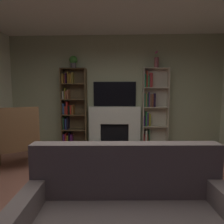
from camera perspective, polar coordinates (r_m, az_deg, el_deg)
The scene contains 10 objects.
ground_plane at distance 2.84m, azimuth -1.07°, elevation -24.00°, with size 6.90×6.90×0.00m, color #955C49.
wall_back_accent at distance 5.36m, azimuth 0.79°, elevation 6.19°, with size 5.74×0.06×2.88m, color #A2AC84.
fireplace at distance 5.31m, azimuth 0.74°, elevation -3.74°, with size 1.46×0.48×1.02m.
tv at distance 5.30m, azimuth 0.77°, elevation 5.16°, with size 1.12×0.06×0.65m, color black.
bookshelf_left at distance 5.39m, azimuth -11.43°, elevation 1.28°, with size 0.66×0.31×2.01m.
bookshelf_right at distance 5.32m, azimuth 11.44°, elevation 1.58°, with size 0.66×0.26×2.01m.
potted_plant at distance 5.38m, azimuth -11.03°, elevation 14.12°, with size 0.21×0.21×0.32m.
vase_with_flowers at distance 5.31m, azimuth 12.66°, elevation 13.90°, with size 0.11×0.11×0.42m.
armchair at distance 4.00m, azimuth -25.33°, elevation -7.12°, with size 0.88×0.83×1.15m.
coffee_table at distance 2.49m, azimuth 4.00°, elevation -19.39°, with size 0.90×0.54×0.41m.
Camera 1 is at (0.15, -2.45, 1.42)m, focal length 31.85 mm.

